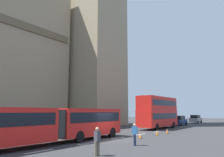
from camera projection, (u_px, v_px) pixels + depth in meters
The scene contains 11 objects.
ground_plane at pixel (111, 139), 21.05m from camera, with size 160.00×160.00×0.00m, color #333335.
lane_centre_marking at pixel (87, 143), 18.31m from camera, with size 29.80×0.16×0.01m.
articulated_bus at pixel (53, 122), 18.16m from camera, with size 16.21×2.54×2.90m.
double_decker_bus at pixel (158, 111), 34.77m from camera, with size 9.95×2.54×4.90m.
sedan_lead at pixel (179, 121), 42.67m from camera, with size 4.40×1.86×1.85m.
sedan_trailing at pixel (196, 119), 51.52m from camera, with size 4.40×1.86×1.85m.
traffic_cone_west at pixel (140, 136), 21.75m from camera, with size 0.36×0.36×0.58m.
traffic_cone_middle at pixel (157, 133), 24.92m from camera, with size 0.36×0.36×0.58m.
traffic_cone_east at pixel (167, 131), 26.74m from camera, with size 0.36×0.36×0.58m.
pedestrian_near_cones at pixel (97, 140), 13.29m from camera, with size 0.35×0.45×1.69m.
pedestrian_by_kerb at pixel (135, 134), 17.35m from camera, with size 0.35×0.45×1.69m.
Camera 1 is at (-17.46, -12.85, 2.62)m, focal length 35.43 mm.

